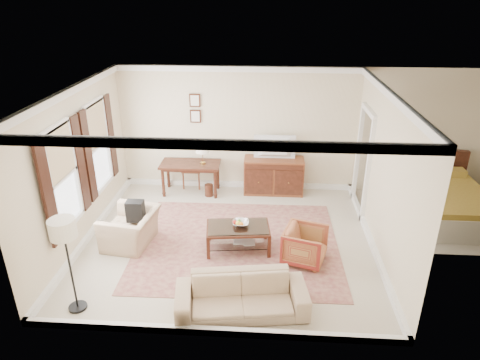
# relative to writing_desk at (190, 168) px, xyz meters

# --- Properties ---
(room_shell) EXTENTS (5.51, 5.01, 2.91)m
(room_shell) POSITION_rel_writing_desk_xyz_m (1.07, -2.06, 1.83)
(room_shell) COLOR beige
(room_shell) RESTS_ON ground
(annex_bedroom) EXTENTS (3.00, 2.70, 2.90)m
(annex_bedroom) POSITION_rel_writing_desk_xyz_m (5.56, -0.91, -0.30)
(annex_bedroom) COLOR beige
(annex_bedroom) RESTS_ON ground
(window_front) EXTENTS (0.12, 1.56, 1.80)m
(window_front) POSITION_rel_writing_desk_xyz_m (-1.63, -2.76, 0.91)
(window_front) COLOR #CCB284
(window_front) RESTS_ON room_shell
(window_rear) EXTENTS (0.12, 1.56, 1.80)m
(window_rear) POSITION_rel_writing_desk_xyz_m (-1.63, -1.16, 0.91)
(window_rear) COLOR #CCB284
(window_rear) RESTS_ON room_shell
(doorway) EXTENTS (0.10, 1.12, 2.25)m
(doorway) POSITION_rel_writing_desk_xyz_m (3.78, -0.56, 0.44)
(doorway) COLOR white
(doorway) RESTS_ON room_shell
(rug) EXTENTS (3.83, 3.30, 0.01)m
(rug) POSITION_rel_writing_desk_xyz_m (1.25, -2.17, -0.63)
(rug) COLOR maroon
(rug) RESTS_ON room_shell
(writing_desk) EXTENTS (1.37, 0.68, 0.75)m
(writing_desk) POSITION_rel_writing_desk_xyz_m (0.00, 0.00, 0.00)
(writing_desk) COLOR #502516
(writing_desk) RESTS_ON room_shell
(desk_chair) EXTENTS (0.50, 0.50, 1.05)m
(desk_chair) POSITION_rel_writing_desk_xyz_m (-0.03, 0.35, -0.11)
(desk_chair) COLOR brown
(desk_chair) RESTS_ON room_shell
(desk_lamp) EXTENTS (0.32, 0.32, 0.50)m
(desk_lamp) POSITION_rel_writing_desk_xyz_m (0.30, 0.00, 0.36)
(desk_lamp) COLOR silver
(desk_lamp) RESTS_ON writing_desk
(framed_prints) EXTENTS (0.25, 0.04, 0.68)m
(framed_prints) POSITION_rel_writing_desk_xyz_m (0.10, 0.41, 1.30)
(framed_prints) COLOR #502516
(framed_prints) RESTS_ON room_shell
(sideboard) EXTENTS (1.38, 0.53, 0.85)m
(sideboard) POSITION_rel_writing_desk_xyz_m (1.94, 0.15, -0.21)
(sideboard) COLOR brown
(sideboard) RESTS_ON room_shell
(tv) EXTENTS (0.91, 0.52, 0.12)m
(tv) POSITION_rel_writing_desk_xyz_m (1.94, 0.13, 0.67)
(tv) COLOR black
(tv) RESTS_ON sideboard
(coffee_table) EXTENTS (1.22, 0.80, 0.49)m
(coffee_table) POSITION_rel_writing_desk_xyz_m (1.28, -2.34, -0.26)
(coffee_table) COLOR #502516
(coffee_table) RESTS_ON room_shell
(fruit_bowl) EXTENTS (0.42, 0.42, 0.10)m
(fruit_bowl) POSITION_rel_writing_desk_xyz_m (1.33, -2.29, -0.10)
(fruit_bowl) COLOR silver
(fruit_bowl) RESTS_ON coffee_table
(book_a) EXTENTS (0.28, 0.05, 0.38)m
(book_a) POSITION_rel_writing_desk_xyz_m (1.20, -2.33, -0.45)
(book_a) COLOR brown
(book_a) RESTS_ON coffee_table
(book_b) EXTENTS (0.28, 0.05, 0.38)m
(book_b) POSITION_rel_writing_desk_xyz_m (1.37, -2.36, -0.45)
(book_b) COLOR brown
(book_b) RESTS_ON coffee_table
(striped_armchair) EXTENTS (0.83, 0.86, 0.72)m
(striped_armchair) POSITION_rel_writing_desk_xyz_m (2.48, -2.64, -0.28)
(striped_armchair) COLOR maroon
(striped_armchair) RESTS_ON room_shell
(club_armchair) EXTENTS (0.80, 1.11, 0.89)m
(club_armchair) POSITION_rel_writing_desk_xyz_m (-0.75, -2.29, -0.19)
(club_armchair) COLOR tan
(club_armchair) RESTS_ON room_shell
(backpack) EXTENTS (0.33, 0.38, 0.40)m
(backpack) POSITION_rel_writing_desk_xyz_m (-0.66, -2.17, 0.05)
(backpack) COLOR black
(backpack) RESTS_ON club_armchair
(sofa) EXTENTS (2.01, 0.84, 0.76)m
(sofa) POSITION_rel_writing_desk_xyz_m (1.45, -4.01, -0.26)
(sofa) COLOR tan
(sofa) RESTS_ON room_shell
(floor_lamp) EXTENTS (0.38, 0.38, 1.54)m
(floor_lamp) POSITION_rel_writing_desk_xyz_m (-1.04, -4.12, 0.65)
(floor_lamp) COLOR black
(floor_lamp) RESTS_ON room_shell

